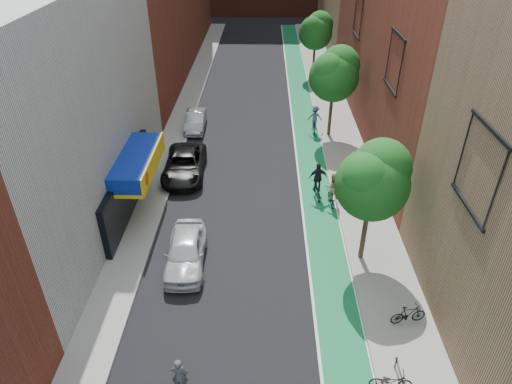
# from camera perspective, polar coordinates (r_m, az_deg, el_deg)

# --- Properties ---
(bike_lane) EXTENTS (2.00, 68.00, 0.01)m
(bike_lane) POSITION_cam_1_polar(r_m,az_deg,el_deg) (36.85, 6.18, 8.35)
(bike_lane) COLOR #15763E
(bike_lane) RESTS_ON ground
(sidewalk_left) EXTENTS (2.00, 68.00, 0.15)m
(sidewalk_left) POSITION_cam_1_polar(r_m,az_deg,el_deg) (37.30, -9.48, 8.51)
(sidewalk_left) COLOR gray
(sidewalk_left) RESTS_ON ground
(sidewalk_right) EXTENTS (3.00, 68.00, 0.15)m
(sidewalk_right) POSITION_cam_1_polar(r_m,az_deg,el_deg) (37.13, 10.07, 8.33)
(sidewalk_right) COLOR gray
(sidewalk_right) RESTS_ON ground
(building_left_white) EXTENTS (8.00, 20.00, 12.00)m
(building_left_white) POSITION_cam_1_polar(r_m,az_deg,el_deg) (26.10, -26.03, 8.92)
(building_left_white) COLOR silver
(building_left_white) RESTS_ON ground
(tree_near) EXTENTS (3.40, 3.36, 6.42)m
(tree_near) POSITION_cam_1_polar(r_m,az_deg,el_deg) (20.95, 14.51, 1.59)
(tree_near) COLOR #332619
(tree_near) RESTS_ON ground
(tree_mid) EXTENTS (3.55, 3.53, 6.74)m
(tree_mid) POSITION_cam_1_polar(r_m,az_deg,el_deg) (33.45, 9.83, 14.48)
(tree_mid) COLOR #332619
(tree_mid) RESTS_ON ground
(tree_far) EXTENTS (3.30, 3.25, 6.21)m
(tree_far) POSITION_cam_1_polar(r_m,az_deg,el_deg) (46.95, 7.54, 19.44)
(tree_far) COLOR #332619
(tree_far) RESTS_ON ground
(parked_car_white) EXTENTS (2.05, 4.64, 1.55)m
(parked_car_white) POSITION_cam_1_polar(r_m,az_deg,el_deg) (22.52, -8.77, -7.34)
(parked_car_white) COLOR silver
(parked_car_white) RESTS_ON ground
(parked_car_black) EXTENTS (2.71, 5.52, 1.51)m
(parked_car_black) POSITION_cam_1_polar(r_m,az_deg,el_deg) (29.74, -8.94, 3.43)
(parked_car_black) COLOR black
(parked_car_black) RESTS_ON ground
(parked_car_silver) EXTENTS (1.52, 4.09, 1.34)m
(parked_car_silver) POSITION_cam_1_polar(r_m,az_deg,el_deg) (36.03, -7.57, 8.81)
(parked_car_silver) COLOR #969A9E
(parked_car_silver) RESTS_ON ground
(cyclist_lane_near) EXTENTS (0.88, 1.55, 2.02)m
(cyclist_lane_near) POSITION_cam_1_polar(r_m,az_deg,el_deg) (26.76, 9.46, 0.10)
(cyclist_lane_near) COLOR black
(cyclist_lane_near) RESTS_ON ground
(cyclist_lane_mid) EXTENTS (1.14, 1.75, 2.22)m
(cyclist_lane_mid) POSITION_cam_1_polar(r_m,az_deg,el_deg) (27.36, 7.71, 1.02)
(cyclist_lane_mid) COLOR black
(cyclist_lane_mid) RESTS_ON ground
(cyclist_lane_far) EXTENTS (1.19, 1.56, 2.14)m
(cyclist_lane_far) POSITION_cam_1_polar(r_m,az_deg,el_deg) (35.29, 7.34, 8.90)
(cyclist_lane_far) COLOR black
(cyclist_lane_far) RESTS_ON ground
(parked_bike_mid) EXTENTS (1.61, 0.73, 0.94)m
(parked_bike_mid) POSITION_cam_1_polar(r_m,az_deg,el_deg) (20.60, 18.52, -14.31)
(parked_bike_mid) COLOR black
(parked_bike_mid) RESTS_ON sidewalk_right
(parked_bike_far) EXTENTS (1.58, 0.61, 0.82)m
(parked_bike_far) POSITION_cam_1_polar(r_m,az_deg,el_deg) (18.39, 16.51, -21.71)
(parked_bike_far) COLOR black
(parked_bike_far) RESTS_ON sidewalk_right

